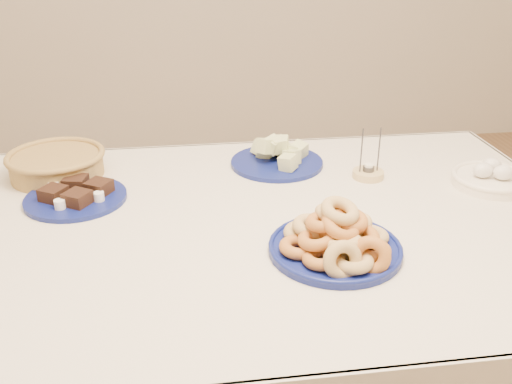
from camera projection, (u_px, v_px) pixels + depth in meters
dining_table at (253, 256)px, 1.46m from camera, size 1.71×1.11×0.75m
donut_platter at (337, 239)px, 1.26m from camera, size 0.30×0.30×0.14m
melon_plate at (278, 156)px, 1.74m from camera, size 0.32×0.32×0.10m
brownie_plate at (76, 195)px, 1.51m from camera, size 0.35×0.35×0.05m
wicker_basket at (57, 163)px, 1.65m from camera, size 0.31×0.31×0.07m
candle_holder at (368, 173)px, 1.65m from camera, size 0.09×0.09×0.15m
egg_bowl at (491, 178)px, 1.60m from camera, size 0.26×0.26×0.07m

